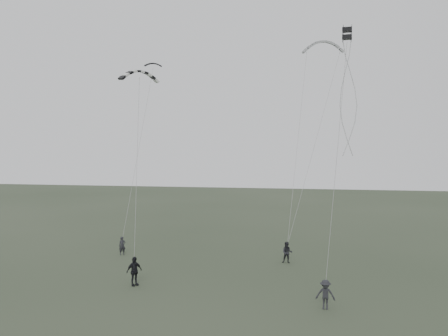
% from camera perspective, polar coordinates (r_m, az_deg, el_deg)
% --- Properties ---
extents(ground, '(140.00, 140.00, 0.00)m').
position_cam_1_polar(ground, '(28.51, -4.81, -15.07)').
color(ground, '#303C28').
rests_on(ground, ground).
extents(flyer_left, '(0.65, 0.60, 1.49)m').
position_cam_1_polar(flyer_left, '(36.92, -13.15, -9.87)').
color(flyer_left, '#222227').
rests_on(flyer_left, ground).
extents(flyer_right, '(0.79, 0.62, 1.61)m').
position_cam_1_polar(flyer_right, '(33.84, 8.25, -10.86)').
color(flyer_right, black).
rests_on(flyer_right, ground).
extents(flyer_center, '(1.00, 1.13, 1.83)m').
position_cam_1_polar(flyer_center, '(28.76, -11.65, -13.06)').
color(flyer_center, black).
rests_on(flyer_center, ground).
extents(flyer_far, '(1.07, 0.68, 1.59)m').
position_cam_1_polar(flyer_far, '(24.96, 13.10, -15.79)').
color(flyer_far, '#232327').
rests_on(flyer_far, ground).
extents(kite_dark_small, '(1.71, 1.19, 0.62)m').
position_cam_1_polar(kite_dark_small, '(41.75, -9.24, 13.33)').
color(kite_dark_small, black).
rests_on(kite_dark_small, flyer_left).
extents(kite_pale_large, '(3.71, 1.44, 1.63)m').
position_cam_1_polar(kite_pale_large, '(40.94, 12.86, 15.79)').
color(kite_pale_large, '#999A9D').
rests_on(kite_pale_large, flyer_right).
extents(kite_striped, '(2.69, 2.58, 1.24)m').
position_cam_1_polar(kite_striped, '(31.89, -11.00, 12.31)').
color(kite_striped, black).
rests_on(kite_striped, flyer_center).
extents(kite_box, '(0.63, 0.66, 0.71)m').
position_cam_1_polar(kite_box, '(28.42, 15.78, 16.55)').
color(kite_box, black).
rests_on(kite_box, flyer_far).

